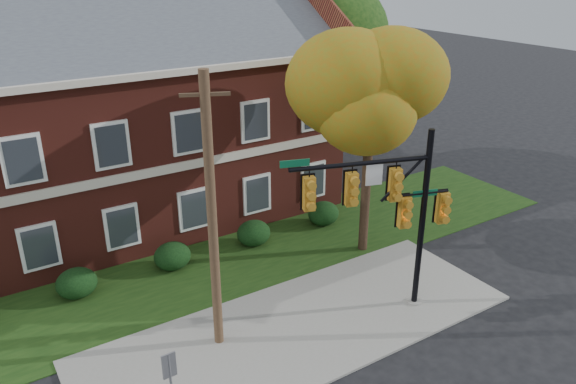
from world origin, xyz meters
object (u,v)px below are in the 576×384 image
hedge_center (172,256)px  hedge_left (77,283)px  apartment_building (116,110)px  tree_far_rear (87,0)px  sign_post (171,380)px  utility_pole (212,218)px  traffic_signal (392,205)px  hedge_far_right (323,213)px  tree_right_rear (325,15)px  tree_near_right (379,85)px  hedge_right (254,233)px

hedge_center → hedge_left: bearing=180.0°
apartment_building → hedge_left: bearing=-123.7°
tree_far_rear → sign_post: tree_far_rear is taller
hedge_center → utility_pole: 6.20m
traffic_signal → utility_pole: size_ratio=0.74×
traffic_signal → sign_post: 8.29m
hedge_center → hedge_far_right: bearing=0.0°
tree_far_rear → utility_pole: (-1.84, -18.04, -4.61)m
tree_far_rear → traffic_signal: size_ratio=1.87×
tree_right_rear → apartment_building: bearing=-175.7°
sign_post → tree_near_right: bearing=23.3°
hedge_right → hedge_far_right: bearing=0.0°
hedge_center → tree_near_right: 9.90m
hedge_far_right → traffic_signal: (-2.06, -6.30, 3.31)m
apartment_building → hedge_right: apartment_building is taller
tree_near_right → utility_pole: size_ratio=1.03×
sign_post → hedge_far_right: bearing=35.6°
traffic_signal → sign_post: traffic_signal is taller
hedge_right → tree_near_right: 7.72m
apartment_building → utility_pole: (-0.50, -10.20, -0.75)m
apartment_building → tree_far_rear: (1.34, 7.84, 3.86)m
apartment_building → traffic_signal: bearing=-66.8°
hedge_center → hedge_right: bearing=0.0°
hedge_far_right → tree_near_right: tree_near_right is taller
hedge_center → sign_post: (-2.96, -7.51, 1.11)m
tree_right_rear → sign_post: (-14.27, -13.62, -6.49)m
traffic_signal → tree_near_right: bearing=74.4°
hedge_far_right → tree_right_rear: (4.31, 6.11, 7.60)m
tree_right_rear → tree_far_rear: (-9.97, 6.98, 0.72)m
hedge_right → traffic_signal: size_ratio=0.23×
apartment_building → traffic_signal: size_ratio=3.04×
hedge_center → sign_post: 8.15m
tree_right_rear → sign_post: size_ratio=4.41×
apartment_building → utility_pole: apartment_building is taller
tree_right_rear → tree_far_rear: 12.20m
utility_pole → sign_post: size_ratio=3.47×
hedge_center → hedge_right: same height
hedge_far_right → sign_post: (-9.96, -7.51, 1.11)m
apartment_building → sign_post: size_ratio=7.81×
hedge_right → tree_far_rear: bearing=99.4°
tree_right_rear → tree_far_rear: size_ratio=0.92×
apartment_building → traffic_signal: apartment_building is taller
hedge_left → tree_far_rear: tree_far_rear is taller
hedge_center → tree_near_right: size_ratio=0.16×
hedge_left → utility_pole: 6.87m
apartment_building → hedge_far_right: bearing=-36.9°
apartment_building → utility_pole: size_ratio=2.25×
apartment_building → tree_far_rear: size_ratio=1.63×
hedge_center → apartment_building: bearing=90.0°
hedge_far_right → utility_pole: bearing=-146.6°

